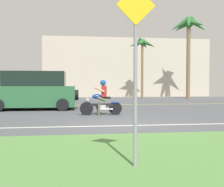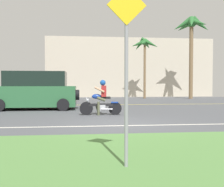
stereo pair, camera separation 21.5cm
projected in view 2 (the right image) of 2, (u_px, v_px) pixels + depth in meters
name	position (u px, v px, depth m)	size (l,w,h in m)	color
ground	(112.00, 114.00, 12.12)	(56.00, 30.00, 0.04)	#4C4F54
grass_median	(149.00, 153.00, 5.06)	(56.00, 3.80, 0.06)	#548442
lane_line_near	(123.00, 126.00, 8.62)	(50.40, 0.12, 0.01)	silver
lane_line_far	(104.00, 105.00, 17.39)	(50.40, 0.12, 0.01)	yellow
motorcyclist	(101.00, 100.00, 11.61)	(1.88, 0.61, 1.57)	black
suv_nearby	(35.00, 91.00, 14.23)	(4.65, 2.21, 2.06)	#2D663D
parked_car_1	(45.00, 93.00, 20.16)	(3.66, 1.99, 1.56)	#AD1E1E
palm_tree_0	(191.00, 29.00, 24.49)	(3.63, 3.56, 7.85)	brown
palm_tree_2	(145.00, 47.00, 24.93)	(2.76, 2.61, 5.90)	brown
street_sign	(126.00, 60.00, 4.08)	(0.62, 0.06, 2.91)	gray
building_far	(129.00, 68.00, 30.30)	(18.49, 4.00, 6.47)	beige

